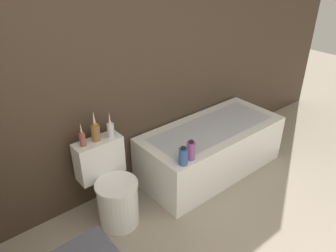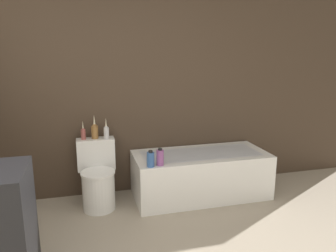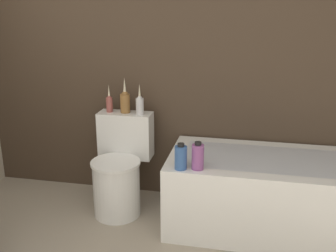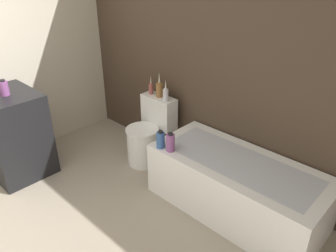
{
  "view_description": "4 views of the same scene",
  "coord_description": "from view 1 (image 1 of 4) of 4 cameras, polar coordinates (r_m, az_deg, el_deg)",
  "views": [
    {
      "loc": [
        -1.43,
        -0.0,
        2.17
      ],
      "look_at": [
        0.01,
        1.76,
        0.9
      ],
      "focal_mm": 35.0,
      "sensor_mm": 36.0,
      "label": 1
    },
    {
      "loc": [
        -0.53,
        -1.44,
        1.69
      ],
      "look_at": [
        0.32,
        1.75,
        0.93
      ],
      "focal_mm": 35.0,
      "sensor_mm": 36.0,
      "label": 2
    },
    {
      "loc": [
        0.51,
        -0.59,
        1.54
      ],
      "look_at": [
        0.01,
        1.81,
        0.76
      ],
      "focal_mm": 42.0,
      "sensor_mm": 36.0,
      "label": 3
    },
    {
      "loc": [
        1.96,
        -0.15,
        2.1
      ],
      "look_at": [
        0.15,
        1.76,
        0.73
      ],
      "focal_mm": 35.0,
      "sensor_mm": 36.0,
      "label": 4
    }
  ],
  "objects": [
    {
      "name": "shampoo_bottle_tall",
      "position": [
        2.78,
        2.64,
        -5.29
      ],
      "size": [
        0.08,
        0.08,
        0.17
      ],
      "color": "#335999",
      "rests_on": "bathtub"
    },
    {
      "name": "vase_bronze",
      "position": [
        2.81,
        -10.01,
        -0.41
      ],
      "size": [
        0.06,
        0.06,
        0.24
      ],
      "color": "silver",
      "rests_on": "toilet"
    },
    {
      "name": "toilet",
      "position": [
        2.92,
        -9.78,
        -10.58
      ],
      "size": [
        0.42,
        0.53,
        0.73
      ],
      "color": "white",
      "rests_on": "ground"
    },
    {
      "name": "vase_gold",
      "position": [
        2.75,
        -14.73,
        -1.99
      ],
      "size": [
        0.05,
        0.05,
        0.21
      ],
      "color": "#994C47",
      "rests_on": "toilet"
    },
    {
      "name": "bathtub",
      "position": [
        3.53,
        7.42,
        -3.88
      ],
      "size": [
        1.56,
        0.7,
        0.52
      ],
      "color": "white",
      "rests_on": "ground"
    },
    {
      "name": "wall_back_tiled",
      "position": [
        2.91,
        -8.08,
        11.41
      ],
      "size": [
        6.4,
        0.06,
        2.6
      ],
      "color": "#423326",
      "rests_on": "ground_plane"
    },
    {
      "name": "shampoo_bottle_short",
      "position": [
        2.85,
        3.96,
        -4.26
      ],
      "size": [
        0.08,
        0.08,
        0.18
      ],
      "color": "#8C4C8C",
      "rests_on": "bathtub"
    },
    {
      "name": "vase_silver",
      "position": [
        2.78,
        -12.56,
        -0.75
      ],
      "size": [
        0.07,
        0.07,
        0.27
      ],
      "color": "olive",
      "rests_on": "toilet"
    }
  ]
}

